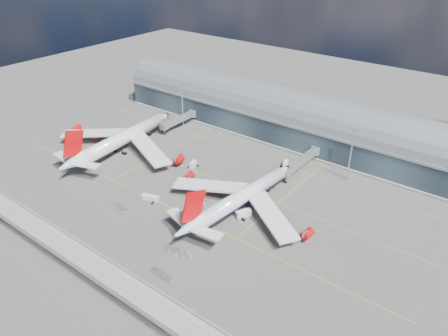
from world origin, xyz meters
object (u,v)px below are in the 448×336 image
Objects in this scene: cargo_train_0 at (120,208)px; cargo_train_1 at (162,275)px; service_truck_1 at (200,200)px; service_truck_4 at (193,165)px; service_truck_5 at (286,164)px; cargo_train_2 at (178,252)px; service_truck_3 at (243,214)px; floodlight_mast_left at (182,104)px; airliner_right at (240,199)px; service_truck_0 at (75,131)px; service_truck_2 at (150,198)px; airliner_left at (120,139)px; floodlight_mast_right at (351,153)px.

cargo_train_1 is (40.80, -17.50, -0.10)m from cargo_train_0.
service_truck_4 is (-22.24, 21.25, 0.11)m from service_truck_1.
service_truck_5 is 78.38m from cargo_train_2.
floodlight_mast_left is at bearing 175.89° from service_truck_3.
airliner_right reaches higher than cargo_train_1.
service_truck_5 is (34.84, 27.16, -0.08)m from service_truck_4.
service_truck_0 is at bearing -133.35° from floodlight_mast_left.
cargo_train_2 reaches higher than cargo_train_0.
service_truck_2 is at bearing 48.23° from cargo_train_1.
service_truck_4 is (-42.68, 18.80, -0.05)m from service_truck_3.
service_truck_2 is at bearing -139.74° from service_truck_5.
floodlight_mast_left is 72.81m from service_truck_5.
cargo_train_2 is at bearing -34.22° from airliner_left.
floodlight_mast_left is at bearing 8.82° from cargo_train_0.
airliner_left is 15.12× the size of service_truck_1.
floodlight_mast_left reaches higher than service_truck_2.
service_truck_5 is at bearing 11.73° from cargo_train_2.
floodlight_mast_left is 43.76m from airliner_left.
service_truck_3 is (20.44, 2.44, 0.16)m from service_truck_1.
service_truck_3 reaches higher than service_truck_4.
floodlight_mast_right is 5.02× the size of service_truck_1.
service_truck_1 reaches higher than cargo_train_2.
service_truck_4 is at bearing -152.24° from floodlight_mast_right.
airliner_right is at bearing 0.61° from cargo_train_1.
cargo_train_2 is at bearing -137.94° from service_truck_2.
service_truck_0 is 85.73m from cargo_train_0.
airliner_right is at bearing -41.87° from service_truck_4.
service_truck_0 is at bearing 49.62° from cargo_train_0.
cargo_train_2 is at bearing 14.49° from cargo_train_1.
service_truck_3 is at bearing -4.29° from cargo_train_1.
floodlight_mast_right is at bearing -11.06° from service_truck_5.
service_truck_5 is at bearing -45.33° from service_truck_2.
airliner_right is at bearing -52.79° from service_truck_1.
floodlight_mast_left is 113.19m from cargo_train_2.
cargo_train_1 is (77.75, -96.24, -12.77)m from floodlight_mast_left.
service_truck_4 reaches higher than service_truck_2.
service_truck_3 reaches higher than cargo_train_1.
service_truck_0 is (-37.68, -0.73, -5.31)m from airliner_left.
floodlight_mast_left is 90.58m from airliner_right.
service_truck_0 reaches higher than service_truck_2.
service_truck_4 is 0.91× the size of service_truck_5.
airliner_left is 88.41m from cargo_train_2.
cargo_train_1 is (-1.60, -44.10, -0.66)m from service_truck_3.
service_truck_0 is 1.34× the size of service_truck_1.
airliner_right is at bearing -33.26° from floodlight_mast_left.
airliner_right is at bearing -82.40° from service_truck_2.
service_truck_1 is at bearing -42.82° from floodlight_mast_left.
airliner_right reaches higher than service_truck_1.
airliner_left is 83.88m from service_truck_5.
service_truck_1 is 0.45× the size of cargo_train_2.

